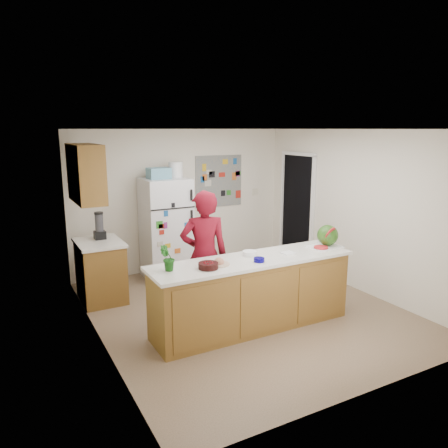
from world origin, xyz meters
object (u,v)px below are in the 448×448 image
refrigerator (166,228)px  watermelon (328,235)px  cherry_bowl (208,266)px  person (204,256)px

refrigerator → watermelon: bearing=-58.3°
refrigerator → watermelon: refrigerator is taller
refrigerator → watermelon: size_ratio=5.93×
watermelon → cherry_bowl: bearing=-176.7°
refrigerator → cherry_bowl: 2.51m
refrigerator → person: 1.82m
person → cherry_bowl: 0.71m
person → watermelon: bearing=177.0°
person → cherry_bowl: person is taller
watermelon → cherry_bowl: size_ratio=1.23×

